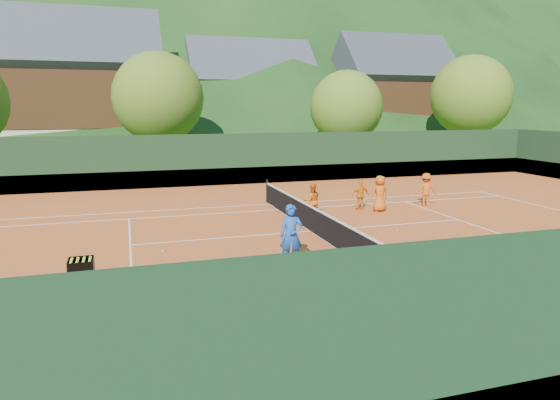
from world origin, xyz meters
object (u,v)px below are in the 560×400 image
object	(u,v)px
student_c	(380,194)
student_d	(426,190)
student_a	(312,201)
student_b	(361,195)
coach	(291,236)
chalet_right	(391,100)
chalet_mid	(250,103)
ball_hopper	(81,270)
tennis_net	(311,218)
chalet_left	(79,94)

from	to	relation	value
student_c	student_d	bearing A→B (deg)	-170.44
student_a	student_b	distance (m)	2.86
coach	chalet_right	world-z (taller)	chalet_right
student_d	chalet_mid	world-z (taller)	chalet_mid
coach	ball_hopper	bearing A→B (deg)	-155.04
student_d	tennis_net	bearing A→B (deg)	39.64
ball_hopper	chalet_left	xyz separation A→B (m)	(-2.49, 34.66, 4.88)
ball_hopper	chalet_right	distance (m)	44.48
coach	ball_hopper	distance (m)	5.61
student_c	tennis_net	xyz separation A→B (m)	(-4.13, -2.47, -0.29)
student_a	chalet_mid	size ratio (longest dim) A/B	0.12
coach	student_d	size ratio (longest dim) A/B	1.18
ball_hopper	chalet_right	world-z (taller)	chalet_right
student_a	chalet_right	bearing A→B (deg)	-119.12
ball_hopper	chalet_left	world-z (taller)	chalet_left
student_a	student_d	size ratio (longest dim) A/B	0.96
student_c	tennis_net	distance (m)	4.82
student_b	tennis_net	bearing A→B (deg)	45.47
student_a	student_b	size ratio (longest dim) A/B	1.09
student_b	tennis_net	world-z (taller)	student_b
chalet_mid	student_a	bearing A→B (deg)	-99.23
chalet_left	student_c	bearing A→B (deg)	-62.84
student_d	coach	bearing A→B (deg)	53.14
coach	chalet_right	bearing A→B (deg)	71.73
chalet_left	chalet_mid	xyz separation A→B (m)	(16.00, 4.00, -0.66)
coach	chalet_right	distance (m)	40.45
student_a	chalet_right	world-z (taller)	chalet_right
student_c	student_d	xyz separation A→B (m)	(2.64, 0.50, -0.03)
chalet_left	chalet_mid	bearing A→B (deg)	14.04
student_b	chalet_mid	distance (m)	31.39
tennis_net	chalet_left	bearing A→B (deg)	108.43
student_b	student_d	distance (m)	3.29
tennis_net	chalet_left	size ratio (longest dim) A/B	0.87
student_a	student_d	bearing A→B (deg)	-165.51
chalet_mid	student_c	bearing A→B (deg)	-93.40
chalet_left	chalet_right	distance (m)	30.00
coach	chalet_mid	size ratio (longest dim) A/B	0.14
student_d	ball_hopper	world-z (taller)	student_d
student_d	student_b	bearing A→B (deg)	15.20
coach	student_d	bearing A→B (deg)	52.07
coach	student_b	bearing A→B (deg)	65.61
coach	student_a	xyz separation A→B (m)	(2.79, 5.68, -0.16)
chalet_left	chalet_right	xyz separation A→B (m)	(30.00, 0.00, -0.39)
coach	student_a	bearing A→B (deg)	78.72
tennis_net	chalet_left	world-z (taller)	chalet_left
tennis_net	chalet_right	bearing A→B (deg)	56.31
coach	student_a	world-z (taller)	coach
student_b	chalet_left	xyz separation A→B (m)	(-13.48, 26.99, 4.95)
student_c	student_b	bearing A→B (deg)	-41.17
student_a	chalet_mid	world-z (taller)	chalet_mid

